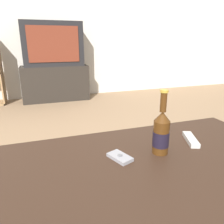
{
  "coord_description": "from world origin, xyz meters",
  "views": [
    {
      "loc": [
        -0.31,
        -0.64,
        0.86
      ],
      "look_at": [
        0.04,
        0.38,
        0.51
      ],
      "focal_mm": 35.0,
      "sensor_mm": 36.0,
      "label": 1
    }
  ],
  "objects": [
    {
      "name": "remote_control",
      "position": [
        0.34,
        0.13,
        0.42
      ],
      "size": [
        0.09,
        0.15,
        0.02
      ],
      "rotation": [
        0.0,
        0.0,
        -0.37
      ],
      "color": "beige",
      "rests_on": "coffee_table"
    },
    {
      "name": "cell_phone",
      "position": [
        -0.03,
        0.09,
        0.42
      ],
      "size": [
        0.09,
        0.12,
        0.02
      ],
      "rotation": [
        0.0,
        0.0,
        0.37
      ],
      "color": "gray",
      "rests_on": "coffee_table"
    },
    {
      "name": "television",
      "position": [
        -0.06,
        2.76,
        0.83
      ],
      "size": [
        0.84,
        0.38,
        0.61
      ],
      "color": "black",
      "rests_on": "tv_stand"
    },
    {
      "name": "tv_stand",
      "position": [
        -0.06,
        2.77,
        0.26
      ],
      "size": [
        0.97,
        0.37,
        0.52
      ],
      "color": "#28231E",
      "rests_on": "ground_plane"
    },
    {
      "name": "coffee_table",
      "position": [
        0.0,
        0.0,
        0.36
      ],
      "size": [
        1.4,
        0.74,
        0.41
      ],
      "color": "#332116",
      "rests_on": "ground_plane"
    },
    {
      "name": "back_wall",
      "position": [
        0.0,
        3.02,
        1.3
      ],
      "size": [
        8.0,
        0.05,
        2.6
      ],
      "color": "beige",
      "rests_on": "ground_plane"
    },
    {
      "name": "beer_bottle",
      "position": [
        0.15,
        0.08,
        0.51
      ],
      "size": [
        0.07,
        0.07,
        0.27
      ],
      "color": "#47280F",
      "rests_on": "coffee_table"
    }
  ]
}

